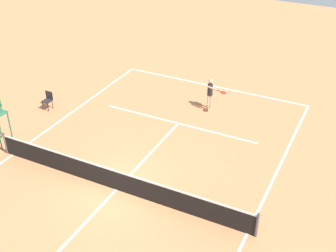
% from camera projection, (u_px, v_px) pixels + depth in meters
% --- Properties ---
extents(ground_plane, '(60.00, 60.00, 0.00)m').
position_uv_depth(ground_plane, '(116.00, 190.00, 17.85)').
color(ground_plane, '#D37A4C').
extents(court_lines, '(11.02, 21.15, 0.01)m').
position_uv_depth(court_lines, '(116.00, 189.00, 17.84)').
color(court_lines, white).
rests_on(court_lines, ground).
extents(tennis_net, '(11.62, 0.10, 1.07)m').
position_uv_depth(tennis_net, '(116.00, 180.00, 17.59)').
color(tennis_net, '#4C4C51').
rests_on(tennis_net, ground).
extents(player_serving, '(1.22, 0.87, 1.74)m').
position_uv_depth(player_serving, '(211.00, 92.00, 22.99)').
color(player_serving, '#D8A884').
rests_on(player_serving, ground).
extents(tennis_ball, '(0.07, 0.07, 0.07)m').
position_uv_depth(tennis_ball, '(201.00, 115.00, 22.92)').
color(tennis_ball, '#CCE033').
rests_on(tennis_ball, ground).
extents(courtside_chair_mid, '(0.44, 0.46, 0.95)m').
position_uv_depth(courtside_chair_mid, '(48.00, 99.00, 23.33)').
color(courtside_chair_mid, '#262626').
rests_on(courtside_chair_mid, ground).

